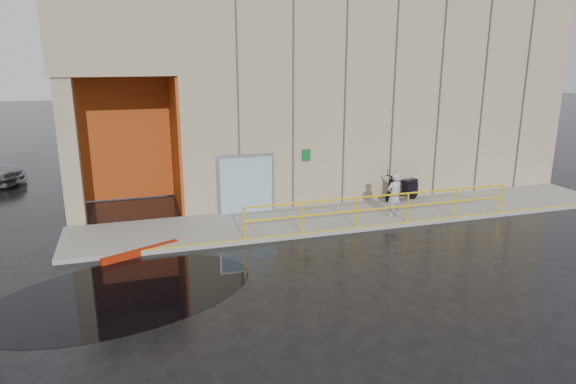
% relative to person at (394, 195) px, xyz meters
% --- Properties ---
extents(ground, '(120.00, 120.00, 0.00)m').
position_rel_person_xyz_m(ground, '(-5.01, -3.78, -0.94)').
color(ground, black).
rests_on(ground, ground).
extents(sidewalk, '(20.00, 3.00, 0.15)m').
position_rel_person_xyz_m(sidewalk, '(-1.01, 0.72, -0.86)').
color(sidewalk, gray).
rests_on(sidewalk, ground).
extents(building, '(20.00, 10.17, 8.00)m').
position_rel_person_xyz_m(building, '(0.09, 7.21, 3.27)').
color(building, tan).
rests_on(building, ground).
extents(guardrail, '(9.56, 0.06, 1.03)m').
position_rel_person_xyz_m(guardrail, '(-0.76, -0.63, -0.26)').
color(guardrail, yellow).
rests_on(guardrail, sidewalk).
extents(person, '(0.62, 0.45, 1.57)m').
position_rel_person_xyz_m(person, '(0.00, 0.00, 0.00)').
color(person, '#B1B2B7').
rests_on(person, sidewalk).
extents(scooter, '(1.73, 0.97, 1.30)m').
position_rel_person_xyz_m(scooter, '(1.33, 1.71, -0.04)').
color(scooter, black).
rests_on(scooter, sidewalk).
extents(red_curb, '(2.26, 1.16, 0.18)m').
position_rel_person_xyz_m(red_curb, '(-8.62, -0.68, -0.85)').
color(red_curb, '#9A1D07').
rests_on(red_curb, ground).
extents(puddle, '(7.56, 5.78, 0.01)m').
position_rel_person_xyz_m(puddle, '(-9.14, -3.16, -0.93)').
color(puddle, black).
rests_on(puddle, ground).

